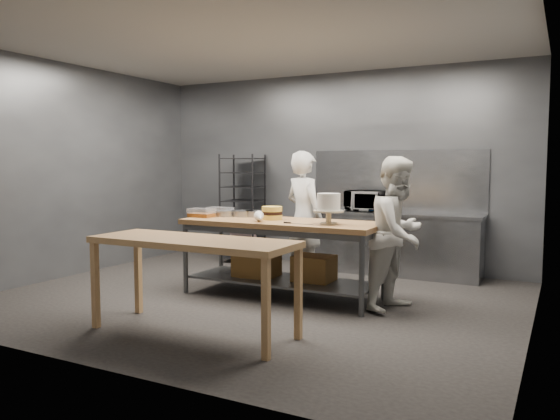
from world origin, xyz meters
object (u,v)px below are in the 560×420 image
object	(u,v)px
speed_rack	(243,209)
chef_right	(398,233)
chef_behind	(304,218)
microwave	(365,201)
near_counter	(193,248)
frosted_cake_stand	(329,205)
work_table	(281,249)
layer_cake	(272,213)

from	to	relation	value
speed_rack	chef_right	world-z (taller)	speed_rack
chef_behind	microwave	distance (m)	1.24
near_counter	microwave	xyz separation A→B (m)	(0.44, 3.60, 0.24)
microwave	frosted_cake_stand	bearing A→B (deg)	-82.16
work_table	frosted_cake_stand	bearing A→B (deg)	-12.13
chef_right	microwave	world-z (taller)	chef_right
near_counter	chef_right	xyz separation A→B (m)	(1.46, 1.74, 0.02)
work_table	layer_cake	bearing A→B (deg)	170.07
speed_rack	work_table	bearing A→B (deg)	-47.78
microwave	frosted_cake_stand	xyz separation A→B (m)	(0.29, -2.07, 0.09)
chef_right	layer_cake	size ratio (longest dim) A/B	6.76
near_counter	chef_behind	size ratio (longest dim) A/B	1.13
speed_rack	microwave	size ratio (longest dim) A/B	3.23
speed_rack	chef_right	size ratio (longest dim) A/B	1.04
speed_rack	chef_right	xyz separation A→B (m)	(3.08, -1.78, -0.02)
frosted_cake_stand	chef_behind	bearing A→B (deg)	128.40
frosted_cake_stand	layer_cake	xyz separation A→B (m)	(-0.81, 0.17, -0.14)
chef_right	frosted_cake_stand	distance (m)	0.82
speed_rack	microwave	xyz separation A→B (m)	(2.06, 0.08, 0.19)
near_counter	frosted_cake_stand	size ratio (longest dim) A/B	5.76
near_counter	layer_cake	xyz separation A→B (m)	(-0.08, 1.70, 0.19)
chef_behind	layer_cake	world-z (taller)	chef_behind
microwave	layer_cake	distance (m)	1.97
near_counter	layer_cake	world-z (taller)	layer_cake
chef_behind	microwave	bearing A→B (deg)	-87.14
frosted_cake_stand	microwave	bearing A→B (deg)	97.84
speed_rack	chef_behind	distance (m)	1.93
near_counter	chef_right	distance (m)	2.28
chef_behind	near_counter	bearing A→B (deg)	114.76
speed_rack	layer_cake	distance (m)	2.39
work_table	speed_rack	world-z (taller)	speed_rack
work_table	frosted_cake_stand	xyz separation A→B (m)	(0.67, -0.14, 0.57)
speed_rack	microwave	distance (m)	2.07
frosted_cake_stand	chef_right	bearing A→B (deg)	16.16
chef_behind	layer_cake	bearing A→B (deg)	109.11
work_table	near_counter	xyz separation A→B (m)	(-0.06, -1.68, 0.24)
chef_right	work_table	bearing A→B (deg)	108.14
microwave	frosted_cake_stand	size ratio (longest dim) A/B	1.56
chef_right	frosted_cake_stand	xyz separation A→B (m)	(-0.73, -0.21, 0.30)
speed_rack	microwave	bearing A→B (deg)	2.22
chef_behind	work_table	bearing A→B (deg)	119.42
chef_behind	speed_rack	bearing A→B (deg)	-8.85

